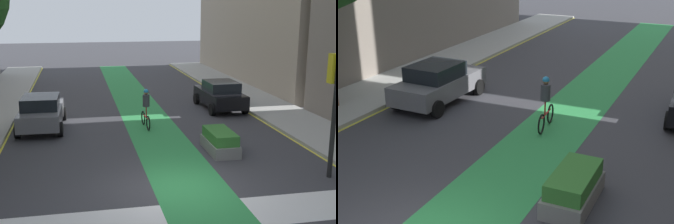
% 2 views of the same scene
% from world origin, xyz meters
% --- Properties ---
extents(ground_plane, '(120.00, 120.00, 0.00)m').
position_xyz_m(ground_plane, '(0.00, 0.00, 0.00)').
color(ground_plane, '#38383D').
extents(bike_lane_paint, '(2.40, 60.00, 0.01)m').
position_xyz_m(bike_lane_paint, '(0.45, 0.00, 0.00)').
color(bike_lane_paint, '#2D8C47').
rests_on(bike_lane_paint, ground_plane).
extents(crosswalk_band, '(12.00, 1.80, 0.01)m').
position_xyz_m(crosswalk_band, '(0.00, -2.00, 0.00)').
color(crosswalk_band, silver).
rests_on(crosswalk_band, ground_plane).
extents(traffic_signal_near_right, '(0.35, 0.52, 4.08)m').
position_xyz_m(traffic_signal_near_right, '(5.18, 0.06, 2.87)').
color(traffic_signal_near_right, black).
rests_on(traffic_signal_near_right, ground_plane).
extents(car_grey_left_far, '(2.13, 4.25, 1.57)m').
position_xyz_m(car_grey_left_far, '(-4.56, 8.13, 0.80)').
color(car_grey_left_far, slate).
rests_on(car_grey_left_far, ground_plane).
extents(car_black_right_far, '(2.10, 4.24, 1.57)m').
position_xyz_m(car_black_right_far, '(4.78, 10.48, 0.80)').
color(car_black_right_far, black).
rests_on(car_black_right_far, ground_plane).
extents(cyclist_in_lane, '(0.32, 1.73, 1.86)m').
position_xyz_m(cyclist_in_lane, '(0.17, 7.32, 0.97)').
color(cyclist_in_lane, black).
rests_on(cyclist_in_lane, ground_plane).
extents(median_planter, '(1.01, 2.17, 0.85)m').
position_xyz_m(median_planter, '(2.45, 3.25, 0.40)').
color(median_planter, slate).
rests_on(median_planter, ground_plane).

